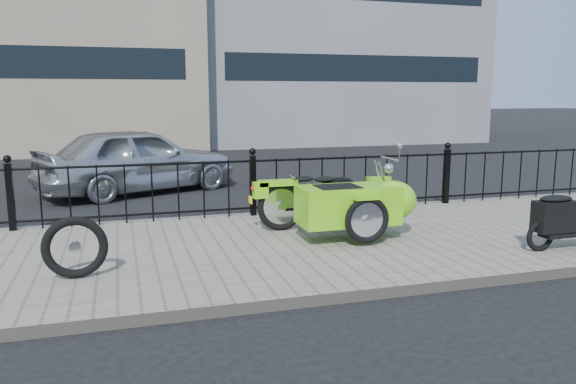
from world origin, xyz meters
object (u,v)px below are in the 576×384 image
object	(u,v)px
scooter	(570,219)
sedan_car	(138,160)
spare_tire	(75,247)
motorcycle_sidecar	(356,202)

from	to	relation	value
scooter	sedan_car	world-z (taller)	sedan_car
scooter	sedan_car	xyz separation A→B (m)	(-4.97, 6.45, 0.19)
spare_tire	scooter	bearing A→B (deg)	-5.41
motorcycle_sidecar	scooter	world-z (taller)	motorcycle_sidecar
motorcycle_sidecar	scooter	xyz separation A→B (m)	(2.30, -1.34, -0.10)
motorcycle_sidecar	scooter	size ratio (longest dim) A/B	1.59
motorcycle_sidecar	sedan_car	xyz separation A→B (m)	(-2.67, 5.11, 0.10)
motorcycle_sidecar	scooter	bearing A→B (deg)	-30.22
sedan_car	scooter	bearing A→B (deg)	-166.54
motorcycle_sidecar	sedan_car	bearing A→B (deg)	117.56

